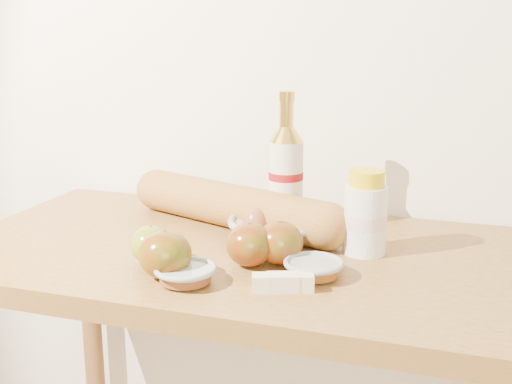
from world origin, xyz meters
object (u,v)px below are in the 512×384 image
egg_bowl (277,226)px  baguette (233,206)px  bourbon_bottle (286,176)px  cream_bottle (365,215)px  table (261,309)px

egg_bowl → baguette: size_ratio=0.38×
bourbon_bottle → baguette: bearing=-154.9°
cream_bottle → baguette: (-0.29, 0.07, -0.03)m
cream_bottle → egg_bowl: (-0.18, 0.02, -0.04)m
baguette → table: bearing=-30.4°
baguette → bourbon_bottle: bearing=22.0°
bourbon_bottle → cream_bottle: bearing=-1.3°
cream_bottle → egg_bowl: cream_bottle is taller
bourbon_bottle → cream_bottle: size_ratio=1.83×
bourbon_bottle → egg_bowl: bourbon_bottle is taller
egg_bowl → baguette: baguette is taller
table → egg_bowl: egg_bowl is taller
table → baguette: bearing=129.9°
table → baguette: (-0.10, 0.12, 0.17)m
egg_bowl → baguette: bearing=156.0°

